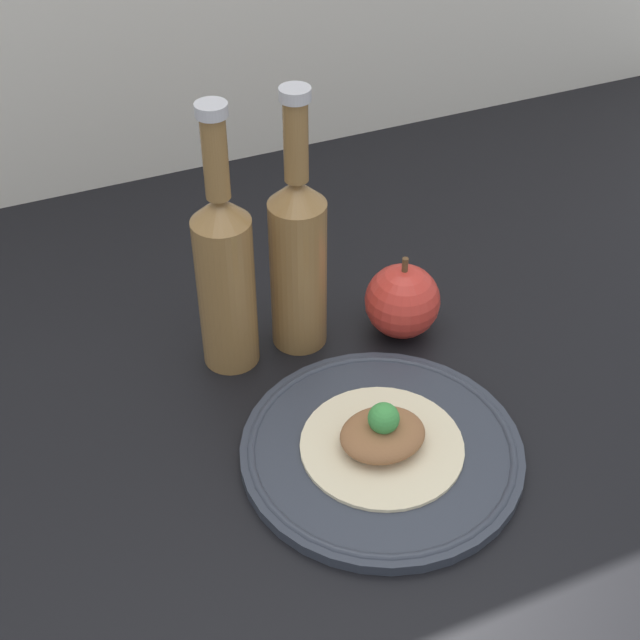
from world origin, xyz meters
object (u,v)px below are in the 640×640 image
cider_bottle_left (225,274)px  cider_bottle_right (298,255)px  plate (382,450)px  apple (402,301)px  plated_food (382,437)px

cider_bottle_left → cider_bottle_right: (8.08, 0.00, 0.00)cm
plate → cider_bottle_left: cider_bottle_left is taller
apple → plate: bearing=-122.7°
plated_food → cider_bottle_right: size_ratio=0.53×
plated_food → apple: apple is taller
plate → cider_bottle_right: (-0.71, 19.52, 10.71)cm
plate → apple: 19.62cm
cider_bottle_left → apple: bearing=-9.7°
cider_bottle_left → cider_bottle_right: 8.08cm
plate → plated_food: plated_food is taller
apple → plated_food: bearing=-122.7°
plated_food → plate: bearing=0.0°
cider_bottle_right → apple: (11.14, -3.27, -7.23)cm
cider_bottle_right → apple: cider_bottle_right is taller
cider_bottle_left → cider_bottle_right: size_ratio=1.00×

